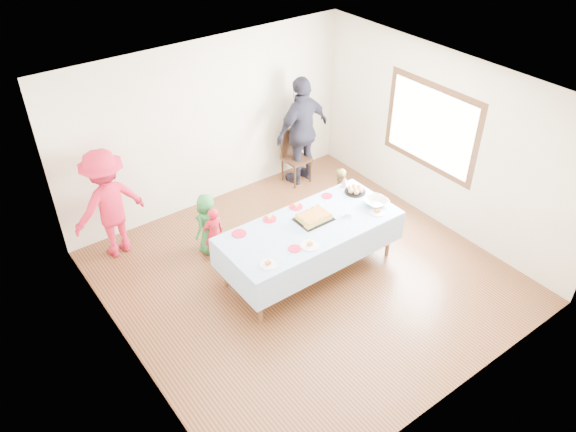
% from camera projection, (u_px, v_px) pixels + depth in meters
% --- Properties ---
extents(ground, '(5.00, 5.00, 0.00)m').
position_uv_depth(ground, '(306.00, 276.00, 7.86)').
color(ground, '#482714').
rests_on(ground, ground).
extents(room_walls, '(5.04, 5.04, 2.72)m').
position_uv_depth(room_walls, '(312.00, 166.00, 6.86)').
color(room_walls, beige).
rests_on(room_walls, ground).
extents(party_table, '(2.50, 1.10, 0.78)m').
position_uv_depth(party_table, '(310.00, 228.00, 7.57)').
color(party_table, brown).
rests_on(party_table, ground).
extents(birthday_cake, '(0.48, 0.37, 0.08)m').
position_uv_depth(birthday_cake, '(314.00, 217.00, 7.61)').
color(birthday_cake, black).
rests_on(birthday_cake, party_table).
extents(rolls_tray, '(0.31, 0.31, 0.09)m').
position_uv_depth(rolls_tray, '(355.00, 190.00, 8.17)').
color(rolls_tray, black).
rests_on(rolls_tray, party_table).
extents(punch_bowl, '(0.33, 0.33, 0.08)m').
position_uv_depth(punch_bowl, '(376.00, 202.00, 7.91)').
color(punch_bowl, silver).
rests_on(punch_bowl, party_table).
extents(party_hat, '(0.10, 0.10, 0.18)m').
position_uv_depth(party_hat, '(344.00, 181.00, 8.27)').
color(party_hat, white).
rests_on(party_hat, party_table).
extents(fork_pile, '(0.24, 0.18, 0.07)m').
position_uv_depth(fork_pile, '(347.00, 214.00, 7.69)').
color(fork_pile, white).
rests_on(fork_pile, party_table).
extents(plate_red_far_a, '(0.20, 0.20, 0.01)m').
position_uv_depth(plate_red_far_a, '(239.00, 234.00, 7.37)').
color(plate_red_far_a, red).
rests_on(plate_red_far_a, party_table).
extents(plate_red_far_b, '(0.19, 0.19, 0.01)m').
position_uv_depth(plate_red_far_b, '(270.00, 219.00, 7.64)').
color(plate_red_far_b, red).
rests_on(plate_red_far_b, party_table).
extents(plate_red_far_c, '(0.19, 0.19, 0.01)m').
position_uv_depth(plate_red_far_c, '(296.00, 207.00, 7.88)').
color(plate_red_far_c, red).
rests_on(plate_red_far_c, party_table).
extents(plate_red_far_d, '(0.16, 0.16, 0.01)m').
position_uv_depth(plate_red_far_d, '(327.00, 196.00, 8.11)').
color(plate_red_far_d, red).
rests_on(plate_red_far_d, party_table).
extents(plate_red_near, '(0.16, 0.16, 0.01)m').
position_uv_depth(plate_red_near, '(295.00, 249.00, 7.11)').
color(plate_red_near, red).
rests_on(plate_red_near, party_table).
extents(plate_white_left, '(0.21, 0.21, 0.01)m').
position_uv_depth(plate_white_left, '(268.00, 265.00, 6.86)').
color(plate_white_left, white).
rests_on(plate_white_left, party_table).
extents(plate_white_mid, '(0.24, 0.24, 0.01)m').
position_uv_depth(plate_white_mid, '(310.00, 245.00, 7.17)').
color(plate_white_mid, white).
rests_on(plate_white_mid, party_table).
extents(plate_white_right, '(0.21, 0.21, 0.01)m').
position_uv_depth(plate_white_right, '(377.00, 212.00, 7.77)').
color(plate_white_right, white).
rests_on(plate_white_right, party_table).
extents(dining_chair, '(0.42, 0.42, 0.94)m').
position_uv_depth(dining_chair, '(294.00, 153.00, 9.68)').
color(dining_chair, black).
rests_on(dining_chair, ground).
extents(toddler_left, '(0.32, 0.23, 0.85)m').
position_uv_depth(toddler_left, '(214.00, 233.00, 7.98)').
color(toddler_left, red).
rests_on(toddler_left, ground).
extents(toddler_mid, '(0.55, 0.46, 0.95)m').
position_uv_depth(toddler_mid, '(208.00, 223.00, 8.08)').
color(toddler_mid, '#287838').
rests_on(toddler_mid, ground).
extents(toddler_right, '(0.44, 0.37, 0.83)m').
position_uv_depth(toddler_right, '(339.00, 192.00, 8.87)').
color(toddler_right, tan).
rests_on(toddler_right, ground).
extents(adult_left, '(1.15, 0.75, 1.67)m').
position_uv_depth(adult_left, '(109.00, 204.00, 7.85)').
color(adult_left, red).
rests_on(adult_left, ground).
extents(adult_right, '(1.16, 0.60, 1.90)m').
position_uv_depth(adult_right, '(302.00, 131.00, 9.43)').
color(adult_right, '#272736').
rests_on(adult_right, ground).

